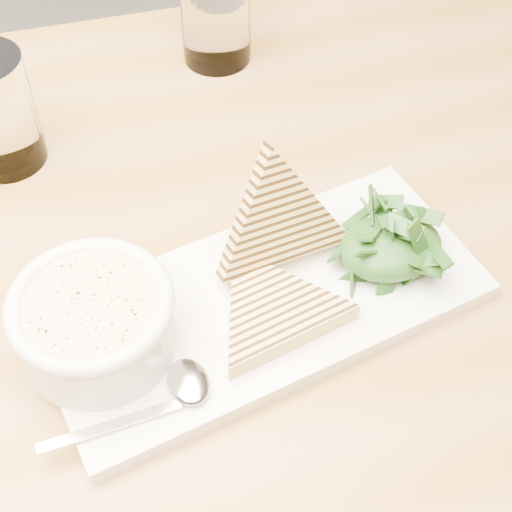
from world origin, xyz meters
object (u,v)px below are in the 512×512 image
object	(u,v)px
soup_bowl	(96,327)
glass_far	(215,12)
table_top	(101,306)
platter	(264,303)

from	to	relation	value
soup_bowl	glass_far	world-z (taller)	glass_far
soup_bowl	glass_far	bearing A→B (deg)	59.58
table_top	soup_bowl	distance (m)	0.09
table_top	soup_bowl	world-z (taller)	soup_bowl
glass_far	platter	bearing A→B (deg)	-101.20
soup_bowl	glass_far	size ratio (longest dim) A/B	1.04
soup_bowl	platter	bearing A→B (deg)	0.69
soup_bowl	glass_far	distance (m)	0.43
table_top	platter	size ratio (longest dim) A/B	3.39
platter	soup_bowl	bearing A→B (deg)	-179.31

